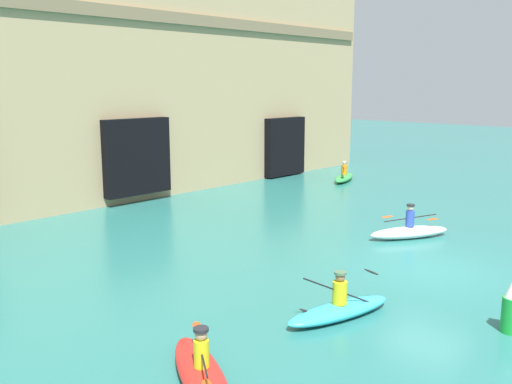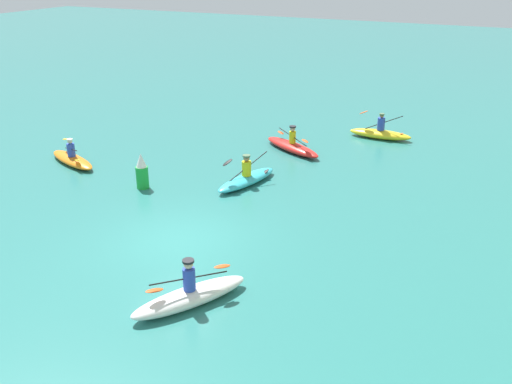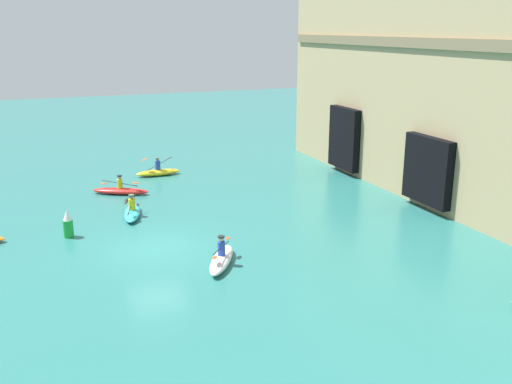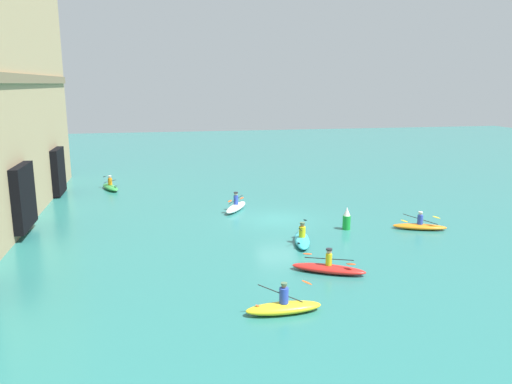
# 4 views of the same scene
# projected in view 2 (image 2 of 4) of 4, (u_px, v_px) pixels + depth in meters

# --- Properties ---
(ground_plane) EXTENTS (120.00, 120.00, 0.00)m
(ground_plane) POSITION_uv_depth(u_px,v_px,m) (180.00, 239.00, 17.22)
(ground_plane) COLOR #28706B
(kayak_red) EXTENTS (2.27, 3.29, 1.13)m
(kayak_red) POSITION_uv_depth(u_px,v_px,m) (292.00, 146.00, 24.72)
(kayak_red) COLOR red
(kayak_red) RESTS_ON ground
(kayak_yellow) EXTENTS (0.83, 2.87, 1.25)m
(kayak_yellow) POSITION_uv_depth(u_px,v_px,m) (380.00, 133.00, 26.39)
(kayak_yellow) COLOR yellow
(kayak_yellow) RESTS_ON ground
(kayak_cyan) EXTENTS (3.13, 1.45, 1.16)m
(kayak_cyan) POSITION_uv_depth(u_px,v_px,m) (247.00, 178.00, 21.18)
(kayak_cyan) COLOR #33B2C6
(kayak_cyan) RESTS_ON ground
(kayak_white) EXTENTS (3.07, 2.18, 1.25)m
(kayak_white) POSITION_uv_depth(u_px,v_px,m) (190.00, 295.00, 13.93)
(kayak_white) COLOR white
(kayak_white) RESTS_ON ground
(kayak_orange) EXTENTS (1.81, 3.10, 1.05)m
(kayak_orange) POSITION_uv_depth(u_px,v_px,m) (72.00, 159.00, 23.26)
(kayak_orange) COLOR orange
(kayak_orange) RESTS_ON ground
(marker_buoy) EXTENTS (0.46, 0.46, 1.33)m
(marker_buoy) POSITION_uv_depth(u_px,v_px,m) (142.00, 172.00, 20.71)
(marker_buoy) COLOR green
(marker_buoy) RESTS_ON ground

